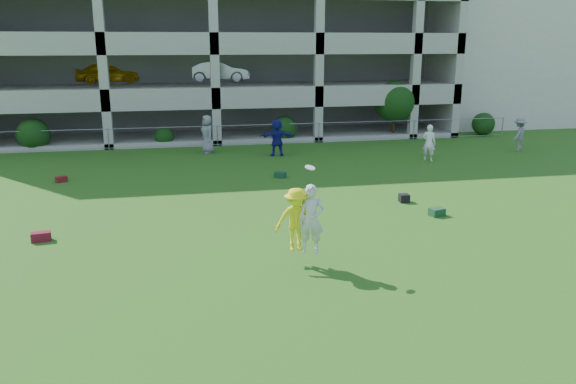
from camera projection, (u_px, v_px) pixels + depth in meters
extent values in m
plane|color=#235114|center=(274.00, 277.00, 14.28)|extent=(100.00, 100.00, 0.00)
cube|color=beige|center=(502.00, 52.00, 43.83)|extent=(16.00, 14.00, 10.00)
imported|color=gray|center=(207.00, 134.00, 29.99)|extent=(0.94, 1.15, 2.03)
imported|color=navy|center=(277.00, 137.00, 29.25)|extent=(1.82, 0.67, 1.93)
imported|color=white|center=(429.00, 143.00, 28.00)|extent=(0.79, 0.76, 1.83)
imported|color=slate|center=(519.00, 134.00, 30.57)|extent=(1.35, 1.22, 1.81)
cube|color=#590F16|center=(41.00, 237.00, 16.81)|extent=(0.59, 0.38, 0.28)
cube|color=#153C20|center=(437.00, 212.00, 19.28)|extent=(0.57, 0.47, 0.26)
cube|color=black|center=(404.00, 198.00, 20.92)|extent=(0.37, 0.37, 0.30)
cube|color=#520E14|center=(61.00, 179.00, 23.91)|extent=(0.53, 0.47, 0.24)
cube|color=#14371D|center=(280.00, 175.00, 24.70)|extent=(0.58, 0.49, 0.25)
imported|color=yellow|center=(296.00, 220.00, 14.77)|extent=(1.14, 0.70, 1.71)
imported|color=silver|center=(311.00, 219.00, 14.71)|extent=(0.78, 0.63, 1.84)
cylinder|color=white|center=(310.00, 168.00, 14.55)|extent=(0.28, 0.27, 0.14)
cube|color=#9E998C|center=(202.00, 39.00, 43.76)|extent=(30.00, 0.50, 12.00)
cube|color=#9E998C|center=(414.00, 39.00, 40.13)|extent=(0.50, 14.00, 12.00)
cube|color=#9E998C|center=(210.00, 126.00, 38.87)|extent=(30.00, 14.00, 0.30)
cube|color=#9E998C|center=(208.00, 82.00, 38.10)|extent=(30.00, 14.00, 0.30)
cube|color=#9E998C|center=(207.00, 36.00, 37.32)|extent=(30.00, 14.00, 0.30)
cube|color=#9E998C|center=(216.00, 101.00, 31.76)|extent=(30.00, 0.30, 0.90)
cube|color=#9E998C|center=(214.00, 46.00, 30.99)|extent=(30.00, 0.30, 0.90)
cube|color=#9E998C|center=(101.00, 38.00, 29.84)|extent=(0.50, 0.50, 12.00)
cube|color=#9E998C|center=(214.00, 38.00, 30.96)|extent=(0.50, 0.50, 12.00)
cube|color=#9E998C|center=(319.00, 38.00, 32.09)|extent=(0.50, 0.50, 12.00)
cube|color=#9E998C|center=(417.00, 38.00, 33.22)|extent=(0.50, 0.50, 12.00)
cube|color=#605E59|center=(205.00, 39.00, 39.26)|extent=(29.00, 9.00, 11.60)
imported|color=#DF9F0B|center=(108.00, 72.00, 34.82)|extent=(3.96, 1.80, 1.32)
imported|color=silver|center=(219.00, 71.00, 36.10)|extent=(4.13, 1.83, 1.32)
cylinder|color=gray|center=(108.00, 139.00, 31.00)|extent=(0.06, 0.06, 1.20)
cylinder|color=gray|center=(217.00, 136.00, 32.12)|extent=(0.06, 0.06, 1.20)
cylinder|color=gray|center=(319.00, 132.00, 33.25)|extent=(0.06, 0.06, 1.20)
cylinder|color=gray|center=(414.00, 129.00, 34.38)|extent=(0.06, 0.06, 1.20)
cylinder|color=gray|center=(503.00, 127.00, 35.50)|extent=(0.06, 0.06, 1.20)
cylinder|color=gray|center=(217.00, 126.00, 31.98)|extent=(36.00, 0.04, 0.04)
cylinder|color=gray|center=(218.00, 144.00, 32.26)|extent=(36.00, 0.04, 0.04)
sphere|color=#163D11|center=(33.00, 134.00, 30.74)|extent=(1.76, 1.76, 1.76)
sphere|color=#163D11|center=(164.00, 136.00, 32.14)|extent=(1.10, 1.10, 1.10)
sphere|color=#163D11|center=(284.00, 129.00, 33.40)|extent=(1.54, 1.54, 1.54)
cylinder|color=#382314|center=(394.00, 122.00, 34.85)|extent=(0.16, 0.16, 1.96)
sphere|color=#163D11|center=(395.00, 101.00, 34.52)|extent=(2.52, 2.52, 2.52)
sphere|color=#163D11|center=(483.00, 124.00, 35.85)|extent=(1.43, 1.43, 1.43)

